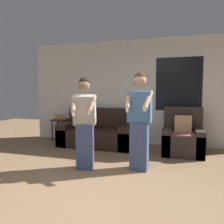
{
  "coord_description": "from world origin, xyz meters",
  "views": [
    {
      "loc": [
        1.08,
        -2.31,
        1.34
      ],
      "look_at": [
        -0.0,
        1.27,
        1.01
      ],
      "focal_mm": 35.0,
      "sensor_mm": 36.0,
      "label": 1
    }
  ],
  "objects_px": {
    "side_table": "(60,123)",
    "person_left": "(85,123)",
    "couch": "(99,133)",
    "armchair": "(183,138)",
    "person_right": "(139,121)"
  },
  "relations": [
    {
      "from": "side_table",
      "to": "person_left",
      "type": "height_order",
      "value": "person_left"
    },
    {
      "from": "couch",
      "to": "armchair",
      "type": "bearing_deg",
      "value": -4.88
    },
    {
      "from": "armchair",
      "to": "person_left",
      "type": "bearing_deg",
      "value": -137.09
    },
    {
      "from": "person_left",
      "to": "person_right",
      "type": "xyz_separation_m",
      "value": [
        0.92,
        0.23,
        0.05
      ]
    },
    {
      "from": "couch",
      "to": "side_table",
      "type": "bearing_deg",
      "value": 168.37
    },
    {
      "from": "armchair",
      "to": "person_left",
      "type": "distance_m",
      "value": 2.32
    },
    {
      "from": "couch",
      "to": "person_left",
      "type": "distance_m",
      "value": 1.83
    },
    {
      "from": "couch",
      "to": "person_right",
      "type": "bearing_deg",
      "value": -48.94
    },
    {
      "from": "side_table",
      "to": "person_left",
      "type": "xyz_separation_m",
      "value": [
        1.64,
        -1.98,
        0.33
      ]
    },
    {
      "from": "side_table",
      "to": "person_right",
      "type": "xyz_separation_m",
      "value": [
        2.56,
        -1.75,
        0.38
      ]
    },
    {
      "from": "side_table",
      "to": "person_right",
      "type": "height_order",
      "value": "person_right"
    },
    {
      "from": "couch",
      "to": "person_right",
      "type": "relative_size",
      "value": 1.1
    },
    {
      "from": "couch",
      "to": "person_left",
      "type": "bearing_deg",
      "value": -77.59
    },
    {
      "from": "couch",
      "to": "person_right",
      "type": "height_order",
      "value": "person_right"
    },
    {
      "from": "couch",
      "to": "person_left",
      "type": "xyz_separation_m",
      "value": [
        0.38,
        -1.72,
        0.51
      ]
    }
  ]
}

